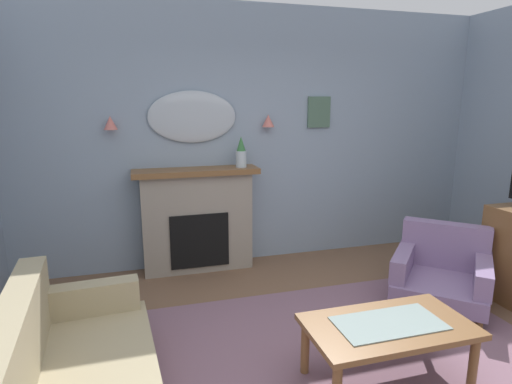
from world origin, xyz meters
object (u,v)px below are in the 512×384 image
object	(u,v)px
framed_picture	(319,112)
coffee_table	(388,331)
fireplace	(198,221)
wall_mirror	(193,117)
wall_sconce_left	(110,123)
wall_sconce_right	(268,121)
armchair_near_fireplace	(442,271)
mantel_vase_right	(241,153)
floral_couch	(65,372)

from	to	relation	value
framed_picture	coffee_table	xyz separation A→B (m)	(-0.57, -2.46, -1.37)
fireplace	coffee_table	bearing A→B (deg)	-68.07
wall_mirror	wall_sconce_left	bearing A→B (deg)	-176.63
wall_mirror	wall_sconce_right	bearing A→B (deg)	-3.37
fireplace	coffee_table	world-z (taller)	fireplace
framed_picture	armchair_near_fireplace	bearing A→B (deg)	-68.58
mantel_vase_right	wall_mirror	size ratio (longest dim) A/B	0.36
wall_sconce_left	wall_sconce_right	size ratio (longest dim) A/B	1.00
framed_picture	armchair_near_fireplace	size ratio (longest dim) A/B	0.31
mantel_vase_right	framed_picture	bearing A→B (deg)	10.20
wall_sconce_left	coffee_table	bearing A→B (deg)	-53.46
framed_picture	fireplace	bearing A→B (deg)	-174.23
fireplace	armchair_near_fireplace	size ratio (longest dim) A/B	1.19
floral_couch	armchair_near_fireplace	bearing A→B (deg)	11.97
wall_sconce_right	armchair_near_fireplace	xyz separation A→B (m)	(1.26, -1.50, -1.35)
framed_picture	coffee_table	bearing A→B (deg)	-103.03
wall_mirror	coffee_table	world-z (taller)	wall_mirror
wall_sconce_right	wall_mirror	bearing A→B (deg)	176.63
fireplace	wall_sconce_left	distance (m)	1.38
wall_sconce_left	coffee_table	distance (m)	3.25
fireplace	wall_sconce_right	distance (m)	1.38
framed_picture	floral_couch	bearing A→B (deg)	-139.19
fireplace	wall_sconce_left	size ratio (longest dim) A/B	9.71
mantel_vase_right	wall_mirror	bearing A→B (deg)	161.22
floral_couch	wall_sconce_right	bearing A→B (deg)	48.30
wall_sconce_left	framed_picture	world-z (taller)	framed_picture
mantel_vase_right	coffee_table	bearing A→B (deg)	-79.33
mantel_vase_right	fireplace	bearing A→B (deg)	176.76
framed_picture	mantel_vase_right	bearing A→B (deg)	-169.80
framed_picture	floral_couch	size ratio (longest dim) A/B	0.20
mantel_vase_right	armchair_near_fireplace	world-z (taller)	mantel_vase_right
mantel_vase_right	framed_picture	xyz separation A→B (m)	(1.00, 0.18, 0.43)
mantel_vase_right	wall_sconce_left	bearing A→B (deg)	174.92
fireplace	wall_sconce_left	xyz separation A→B (m)	(-0.85, 0.09, 1.09)
fireplace	armchair_near_fireplace	xyz separation A→B (m)	(2.11, -1.40, -0.27)
fireplace	wall_sconce_right	bearing A→B (deg)	6.16
wall_mirror	armchair_near_fireplace	size ratio (longest dim) A/B	0.84
wall_mirror	framed_picture	distance (m)	1.50
mantel_vase_right	framed_picture	world-z (taller)	framed_picture
armchair_near_fireplace	fireplace	bearing A→B (deg)	146.36
coffee_table	wall_mirror	bearing A→B (deg)	110.77
mantel_vase_right	floral_couch	size ratio (longest dim) A/B	0.19
wall_sconce_right	floral_couch	distance (m)	3.21
floral_couch	framed_picture	bearing A→B (deg)	40.81
wall_sconce_left	armchair_near_fireplace	xyz separation A→B (m)	(2.96, -1.50, -1.35)
wall_sconce_left	floral_couch	xyz separation A→B (m)	(-0.24, -2.17, -1.34)
mantel_vase_right	wall_sconce_left	size ratio (longest dim) A/B	2.44
wall_mirror	framed_picture	world-z (taller)	wall_mirror
wall_sconce_left	floral_couch	distance (m)	2.56
wall_mirror	mantel_vase_right	bearing A→B (deg)	-18.78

